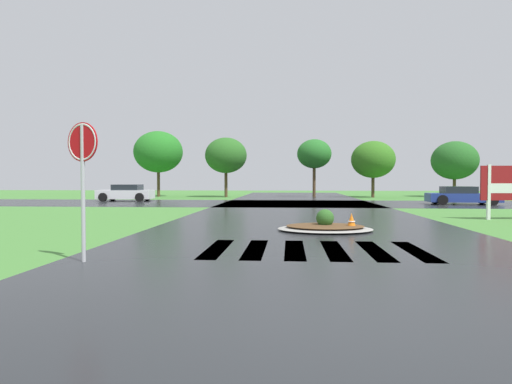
{
  "coord_description": "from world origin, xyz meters",
  "views": [
    {
      "loc": [
        -0.57,
        -4.35,
        1.6
      ],
      "look_at": [
        -1.54,
        8.21,
        1.25
      ],
      "focal_mm": 30.53,
      "sensor_mm": 36.0,
      "label": 1
    }
  ],
  "objects_px": {
    "stop_sign": "(83,158)",
    "traffic_cone": "(351,223)",
    "car_white_sedan": "(126,193)",
    "car_silver_hatch": "(462,196)",
    "median_island": "(325,227)"
  },
  "relations": [
    {
      "from": "stop_sign",
      "to": "car_white_sedan",
      "type": "distance_m",
      "value": 25.28
    },
    {
      "from": "car_silver_hatch",
      "to": "traffic_cone",
      "type": "relative_size",
      "value": 7.84
    },
    {
      "from": "stop_sign",
      "to": "traffic_cone",
      "type": "bearing_deg",
      "value": 62.9
    },
    {
      "from": "median_island",
      "to": "car_white_sedan",
      "type": "bearing_deg",
      "value": 126.43
    },
    {
      "from": "car_silver_hatch",
      "to": "car_white_sedan",
      "type": "bearing_deg",
      "value": 176.76
    },
    {
      "from": "median_island",
      "to": "car_white_sedan",
      "type": "distance_m",
      "value": 22.65
    },
    {
      "from": "car_white_sedan",
      "to": "car_silver_hatch",
      "type": "height_order",
      "value": "car_white_sedan"
    },
    {
      "from": "stop_sign",
      "to": "car_silver_hatch",
      "type": "height_order",
      "value": "stop_sign"
    },
    {
      "from": "stop_sign",
      "to": "car_silver_hatch",
      "type": "relative_size",
      "value": 0.61
    },
    {
      "from": "median_island",
      "to": "traffic_cone",
      "type": "bearing_deg",
      "value": -11.6
    },
    {
      "from": "car_silver_hatch",
      "to": "traffic_cone",
      "type": "distance_m",
      "value": 18.04
    },
    {
      "from": "median_island",
      "to": "car_silver_hatch",
      "type": "bearing_deg",
      "value": 56.82
    },
    {
      "from": "stop_sign",
      "to": "median_island",
      "type": "xyz_separation_m",
      "value": [
        5.12,
        5.6,
        -1.89
      ]
    },
    {
      "from": "stop_sign",
      "to": "median_island",
      "type": "bearing_deg",
      "value": 67.89
    },
    {
      "from": "car_white_sedan",
      "to": "traffic_cone",
      "type": "height_order",
      "value": "car_white_sedan"
    }
  ]
}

